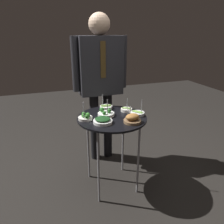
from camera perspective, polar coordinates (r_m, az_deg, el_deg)
The scene contains 10 objects.
ground_plane at distance 2.44m, azimuth 0.00°, elevation -18.24°, with size 8.00×8.00×0.00m, color black.
serving_cart at distance 2.07m, azimuth 0.00°, elevation -2.86°, with size 0.66×0.66×0.77m.
bowl_broccoli_front_center at distance 2.07m, azimuth -1.62°, elevation -0.37°, with size 0.16×0.16×0.18m.
bowl_roast_back_right at distance 1.93m, azimuth 5.36°, elevation -1.79°, with size 0.16×0.16×0.14m.
bowl_asparagus_center at distance 2.27m, azimuth -1.56°, elevation 1.32°, with size 0.13×0.13×0.15m.
bowl_spinach_front_left at distance 1.91m, azimuth -2.44°, elevation -2.24°, with size 0.17×0.17×0.05m.
bowl_asparagus_near_rim at distance 2.19m, azimuth 3.79°, elevation 0.62°, with size 0.11×0.11×0.14m.
bowl_broccoli_far_rim at distance 2.00m, azimuth -6.94°, elevation -1.32°, with size 0.13×0.13×0.18m.
bowl_asparagus_mid_left at distance 2.10m, azimuth 6.66°, elevation -0.38°, with size 0.14×0.14×0.16m.
waiter_figure at distance 2.49m, azimuth -3.09°, elevation 10.16°, with size 0.63×0.24×1.71m.
Camera 1 is at (-0.62, -1.80, 1.53)m, focal length 35.00 mm.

